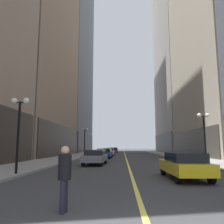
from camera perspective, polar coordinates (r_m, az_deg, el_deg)
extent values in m
plane|color=#38383A|center=(38.37, 3.37, -10.95)|extent=(200.00, 200.00, 0.00)
cube|color=gray|center=(39.14, -9.01, -10.70)|extent=(4.50, 78.00, 0.15)
cube|color=gray|center=(39.35, 15.68, -10.48)|extent=(4.50, 78.00, 0.15)
cube|color=#E5D64C|center=(38.37, 3.37, -10.94)|extent=(0.16, 70.00, 0.01)
cube|color=#332A23|center=(39.16, -12.47, -7.06)|extent=(0.50, 22.80, 5.00)
cube|color=slate|center=(75.46, -10.69, 21.77)|extent=(11.67, 26.00, 79.00)
cube|color=#212327|center=(64.14, -6.56, -7.68)|extent=(0.50, 24.70, 5.00)
cube|color=#B7AD99|center=(44.43, 26.02, 12.89)|extent=(12.64, 24.00, 34.40)
cube|color=#403C35|center=(39.43, 19.08, -7.44)|extent=(0.50, 22.80, 4.13)
cube|color=#A8A399|center=(75.24, 17.82, 20.55)|extent=(15.50, 26.00, 75.37)
cube|color=#3A3935|center=(64.31, 12.61, -7.54)|extent=(0.50, 24.70, 5.00)
cube|color=yellow|center=(12.62, 17.46, -12.93)|extent=(1.86, 4.51, 0.55)
cube|color=black|center=(12.37, 17.66, -10.81)|extent=(1.59, 2.54, 0.50)
cylinder|color=black|center=(13.97, 12.64, -13.77)|extent=(0.24, 0.65, 0.64)
cylinder|color=black|center=(14.34, 18.60, -13.40)|extent=(0.24, 0.65, 0.64)
cylinder|color=black|center=(10.95, 16.09, -15.17)|extent=(0.24, 0.65, 0.64)
cylinder|color=black|center=(11.42, 23.50, -14.52)|extent=(0.24, 0.65, 0.64)
cube|color=slate|center=(20.88, -4.20, -11.38)|extent=(1.93, 4.70, 0.55)
cube|color=black|center=(21.09, -4.08, -10.06)|extent=(1.63, 2.66, 0.50)
cylinder|color=black|center=(19.19, -2.76, -12.47)|extent=(0.25, 0.65, 0.64)
cylinder|color=black|center=(19.45, -7.20, -12.36)|extent=(0.25, 0.65, 0.64)
cylinder|color=black|center=(22.40, -1.60, -11.91)|extent=(0.25, 0.65, 0.64)
cylinder|color=black|center=(22.62, -5.43, -11.84)|extent=(0.25, 0.65, 0.64)
cube|color=navy|center=(31.52, -1.93, -10.41)|extent=(2.14, 4.86, 0.55)
cube|color=black|center=(31.74, -1.87, -9.54)|extent=(1.81, 2.75, 0.50)
cylinder|color=black|center=(29.78, -0.68, -11.06)|extent=(0.25, 0.65, 0.64)
cylinder|color=black|center=(29.99, -3.96, -11.02)|extent=(0.25, 0.65, 0.64)
cylinder|color=black|center=(33.10, -0.10, -10.80)|extent=(0.25, 0.65, 0.64)
cylinder|color=black|center=(33.30, -3.05, -10.78)|extent=(0.25, 0.65, 0.64)
cube|color=silver|center=(40.09, -0.87, -10.01)|extent=(1.95, 4.23, 0.55)
cube|color=black|center=(40.29, -0.85, -9.32)|extent=(1.71, 2.37, 0.50)
cylinder|color=black|center=(38.58, 0.28, -10.47)|extent=(0.22, 0.64, 0.64)
cylinder|color=black|center=(38.68, -2.27, -10.46)|extent=(0.22, 0.64, 0.64)
cylinder|color=black|center=(41.54, 0.42, -10.33)|extent=(0.22, 0.64, 0.64)
cylinder|color=black|center=(41.63, -1.94, -10.33)|extent=(0.22, 0.64, 0.64)
cube|color=black|center=(50.25, -0.27, -9.70)|extent=(1.91, 4.79, 0.55)
cube|color=black|center=(50.48, -0.26, -9.16)|extent=(1.65, 2.70, 0.50)
cylinder|color=black|center=(48.58, 0.61, -10.07)|extent=(0.23, 0.64, 0.64)
cylinder|color=black|center=(48.62, -1.27, -10.06)|extent=(0.23, 0.64, 0.64)
cylinder|color=black|center=(51.91, 0.66, -9.97)|extent=(0.23, 0.64, 0.64)
cylinder|color=black|center=(51.95, -1.10, -9.96)|extent=(0.23, 0.64, 0.64)
cube|color=#B21919|center=(58.71, 0.55, -9.53)|extent=(1.85, 4.06, 0.55)
cube|color=black|center=(58.91, 0.55, -9.06)|extent=(1.63, 2.27, 0.50)
cylinder|color=black|center=(57.28, 1.31, -9.83)|extent=(0.22, 0.64, 0.64)
cylinder|color=black|center=(57.33, -0.31, -9.83)|extent=(0.22, 0.64, 0.64)
cylinder|color=black|center=(60.11, 1.37, -9.76)|extent=(0.22, 0.64, 0.64)
cylinder|color=black|center=(60.17, -0.18, -9.76)|extent=(0.22, 0.64, 0.64)
cylinder|color=black|center=(6.19, -12.23, -19.97)|extent=(0.14, 0.14, 0.80)
cylinder|color=black|center=(6.34, -11.57, -19.72)|extent=(0.14, 0.14, 0.80)
cylinder|color=black|center=(6.16, -11.69, -13.27)|extent=(0.40, 0.40, 0.64)
sphere|color=tan|center=(6.14, -11.56, -9.30)|extent=(0.22, 0.22, 0.22)
cylinder|color=black|center=(14.03, -22.38, -6.04)|extent=(0.14, 0.14, 4.20)
cylinder|color=black|center=(14.25, -21.92, 2.22)|extent=(0.80, 0.06, 0.06)
sphere|color=white|center=(14.41, -23.16, 2.58)|extent=(0.36, 0.36, 0.36)
sphere|color=white|center=(14.12, -20.60, 2.65)|extent=(0.36, 0.36, 0.36)
cylinder|color=black|center=(36.27, -6.85, -7.73)|extent=(0.14, 0.14, 4.20)
cylinder|color=black|center=(36.36, -6.80, -4.50)|extent=(0.80, 0.06, 0.06)
sphere|color=white|center=(36.42, -7.34, -4.34)|extent=(0.36, 0.36, 0.36)
sphere|color=white|center=(36.31, -6.25, -4.34)|extent=(0.36, 0.36, 0.36)
cylinder|color=black|center=(20.78, 22.14, -6.64)|extent=(0.14, 0.14, 4.20)
cylinder|color=black|center=(20.92, 21.83, -1.03)|extent=(0.80, 0.06, 0.06)
sphere|color=white|center=(20.82, 20.90, -0.77)|extent=(0.36, 0.36, 0.36)
sphere|color=white|center=(21.05, 22.71, -0.75)|extent=(0.36, 0.36, 0.36)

